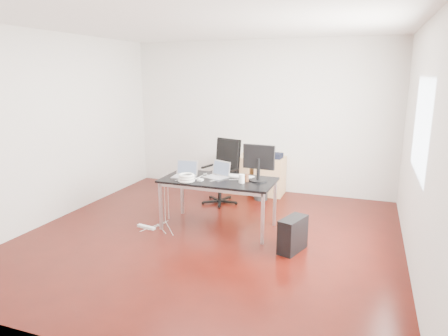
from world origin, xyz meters
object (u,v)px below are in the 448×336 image
(pc_tower, at_px, (293,234))
(desk, at_px, (218,183))
(office_chair, at_px, (223,168))
(filing_cabinet_left, at_px, (239,173))
(filing_cabinet_right, at_px, (270,176))

(pc_tower, bearing_deg, desk, 178.16)
(desk, relative_size, pc_tower, 3.56)
(office_chair, relative_size, filing_cabinet_left, 1.54)
(office_chair, bearing_deg, filing_cabinet_left, 101.38)
(filing_cabinet_left, xyz_separation_m, pc_tower, (1.45, -2.30, -0.13))
(office_chair, bearing_deg, pc_tower, -29.17)
(filing_cabinet_right, xyz_separation_m, pc_tower, (0.85, -2.30, -0.13))
(desk, distance_m, filing_cabinet_left, 1.92)
(office_chair, height_order, filing_cabinet_left, office_chair)
(desk, xyz_separation_m, filing_cabinet_left, (-0.28, 1.87, -0.33))
(desk, xyz_separation_m, office_chair, (-0.35, 1.15, -0.07))
(filing_cabinet_right, bearing_deg, office_chair, -132.62)
(desk, xyz_separation_m, filing_cabinet_right, (0.32, 1.87, -0.33))
(office_chair, xyz_separation_m, filing_cabinet_left, (0.07, 0.73, -0.26))
(desk, distance_m, pc_tower, 1.32)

